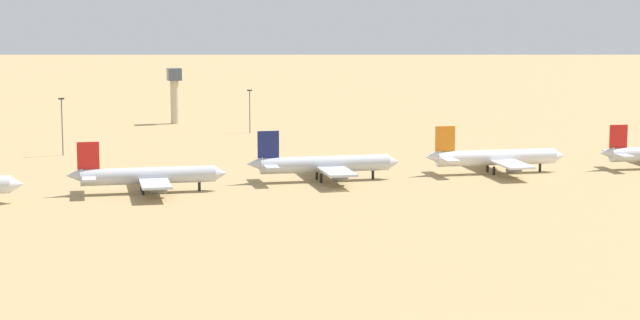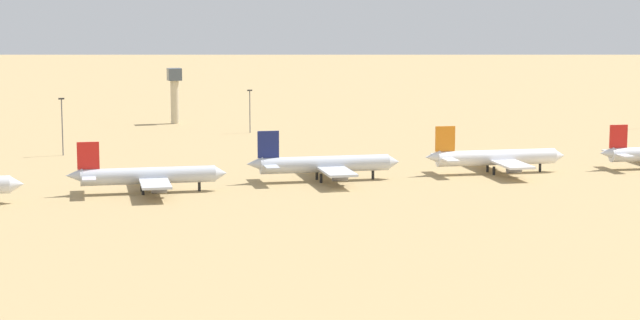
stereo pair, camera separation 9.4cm
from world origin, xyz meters
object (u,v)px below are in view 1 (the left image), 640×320
at_px(parked_jet_navy_4, 323,164).
at_px(light_pole_mid, 62,123).
at_px(parked_jet_orange_5, 495,158).
at_px(light_pole_west, 250,108).
at_px(parked_jet_red_3, 147,176).
at_px(control_tower, 174,90).

relative_size(parked_jet_navy_4, light_pole_mid, 2.34).
bearing_deg(parked_jet_navy_4, light_pole_mid, 135.67).
bearing_deg(parked_jet_orange_5, light_pole_mid, 152.37).
xyz_separation_m(light_pole_west, light_pole_mid, (-69.53, -42.07, 1.13)).
xyz_separation_m(parked_jet_red_3, control_tower, (33.74, 157.26, 8.70)).
distance_m(control_tower, light_pole_west, 44.12).
xyz_separation_m(control_tower, light_pole_mid, (-48.70, -80.76, -2.84)).
xyz_separation_m(parked_jet_orange_5, control_tower, (-63.27, 153.35, 8.59)).
bearing_deg(parked_jet_red_3, parked_jet_orange_5, 7.08).
xyz_separation_m(parked_jet_navy_4, light_pole_mid, (-62.51, 71.54, 5.66)).
height_order(light_pole_west, light_pole_mid, light_pole_mid).
distance_m(parked_jet_orange_5, light_pole_west, 122.35).
relative_size(parked_jet_red_3, light_pole_west, 2.55).
height_order(parked_jet_red_3, light_pole_west, light_pole_west).
xyz_separation_m(parked_jet_red_3, light_pole_west, (54.58, 118.58, 4.73)).
xyz_separation_m(control_tower, light_pole_west, (20.83, -38.69, -3.97)).
bearing_deg(light_pole_west, parked_jet_navy_4, -93.54).
distance_m(parked_jet_red_3, parked_jet_navy_4, 47.81).
bearing_deg(parked_jet_red_3, parked_jet_navy_4, 10.73).
distance_m(parked_jet_navy_4, control_tower, 153.15).
xyz_separation_m(parked_jet_navy_4, control_tower, (-13.81, 152.29, 8.51)).
height_order(parked_jet_red_3, control_tower, control_tower).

